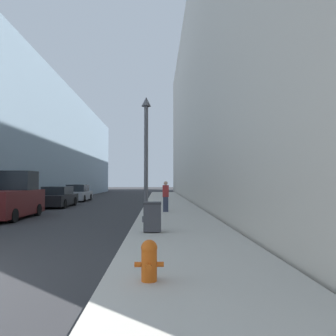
# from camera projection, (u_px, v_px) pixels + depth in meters

# --- Properties ---
(sidewalk_right) EXTENTS (3.75, 60.00, 0.13)m
(sidewalk_right) POSITION_uv_depth(u_px,v_px,m) (170.00, 207.00, 23.21)
(sidewalk_right) COLOR #B7B2A8
(sidewalk_right) RESTS_ON ground
(building_right_stone) EXTENTS (12.00, 60.00, 20.34)m
(building_right_stone) POSITION_uv_depth(u_px,v_px,m) (249.00, 96.00, 31.85)
(building_right_stone) COLOR beige
(building_right_stone) RESTS_ON ground
(fire_hydrant) EXTENTS (0.52, 0.40, 0.72)m
(fire_hydrant) POSITION_uv_depth(u_px,v_px,m) (149.00, 259.00, 5.74)
(fire_hydrant) COLOR #D15614
(fire_hydrant) RESTS_ON sidewalk_right
(trash_bin) EXTENTS (0.61, 0.57, 1.03)m
(trash_bin) POSITION_uv_depth(u_px,v_px,m) (152.00, 217.00, 11.29)
(trash_bin) COLOR #3D3D42
(trash_bin) RESTS_ON sidewalk_right
(lamppost) EXTENTS (0.41, 0.41, 5.41)m
(lamppost) POSITION_uv_depth(u_px,v_px,m) (146.00, 152.00, 14.13)
(lamppost) COLOR #4C4C51
(lamppost) RESTS_ON sidewalk_right
(pickup_truck) EXTENTS (2.07, 4.86, 2.42)m
(pickup_truck) POSITION_uv_depth(u_px,v_px,m) (10.00, 199.00, 16.52)
(pickup_truck) COLOR #561919
(pickup_truck) RESTS_ON ground
(parked_sedan_near) EXTENTS (1.95, 4.72, 1.49)m
(parked_sedan_near) POSITION_uv_depth(u_px,v_px,m) (58.00, 197.00, 23.99)
(parked_sedan_near) COLOR black
(parked_sedan_near) RESTS_ON ground
(parked_sedan_far) EXTENTS (1.96, 4.59, 1.57)m
(parked_sedan_far) POSITION_uv_depth(u_px,v_px,m) (78.00, 194.00, 30.93)
(parked_sedan_far) COLOR #A3A8B2
(parked_sedan_far) RESTS_ON ground
(pedestrian_on_sidewalk) EXTENTS (0.35, 0.23, 1.75)m
(pedestrian_on_sidewalk) POSITION_uv_depth(u_px,v_px,m) (166.00, 196.00, 18.76)
(pedestrian_on_sidewalk) COLOR #2D3347
(pedestrian_on_sidewalk) RESTS_ON sidewalk_right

